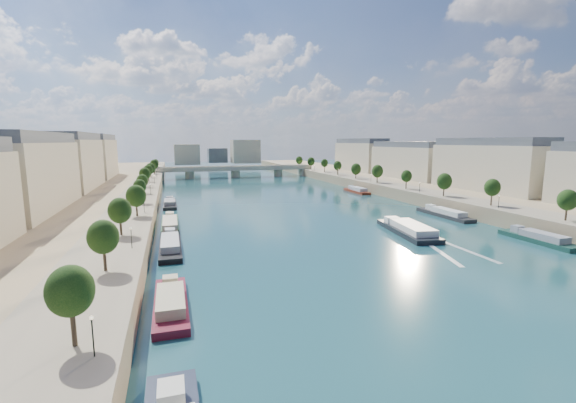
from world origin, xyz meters
TOP-DOWN VIEW (x-y plane):
  - ground at (0.00, 100.00)m, footprint 700.00×700.00m
  - quay_left at (-72.00, 100.00)m, footprint 44.00×520.00m
  - quay_right at (72.00, 100.00)m, footprint 44.00×520.00m
  - pave_left at (-57.00, 100.00)m, footprint 14.00×520.00m
  - pave_right at (57.00, 100.00)m, footprint 14.00×520.00m
  - trees_left at (-55.00, 102.00)m, footprint 4.80×268.80m
  - trees_right at (55.00, 110.00)m, footprint 4.80×268.80m
  - lamps_left at (-52.50, 90.00)m, footprint 0.36×200.36m
  - lamps_right at (52.50, 105.00)m, footprint 0.36×200.36m
  - buildings_left at (-85.00, 112.00)m, footprint 16.00×226.00m
  - buildings_right at (85.00, 112.00)m, footprint 16.00×226.00m
  - skyline at (3.19, 319.52)m, footprint 79.00×42.00m
  - bridge at (0.00, 227.20)m, footprint 112.00×12.00m
  - tour_barge at (19.01, 43.06)m, footprint 11.70×27.80m
  - wake at (19.01, 26.43)m, footprint 11.50×26.02m
  - moored_barges_left at (-45.50, 43.79)m, footprint 5.00×156.20m
  - moored_barges_right at (45.50, 48.22)m, footprint 5.00×159.85m

SIDE VIEW (x-z plane):
  - ground at x=0.00m, z-range 0.00..0.00m
  - wake at x=19.01m, z-range 0.00..0.04m
  - moored_barges_left at x=-45.50m, z-range -0.96..2.64m
  - moored_barges_right at x=45.50m, z-range -0.96..2.64m
  - tour_barge at x=19.01m, z-range -0.86..2.86m
  - quay_left at x=-72.00m, z-range 0.00..5.00m
  - quay_right at x=72.00m, z-range 0.00..5.00m
  - pave_left at x=-57.00m, z-range 5.00..5.10m
  - pave_right at x=57.00m, z-range 5.00..5.10m
  - bridge at x=0.00m, z-range 1.01..9.16m
  - lamps_left at x=-52.50m, z-range 5.64..9.92m
  - lamps_right at x=52.50m, z-range 5.64..9.92m
  - trees_left at x=-55.00m, z-range 6.35..14.61m
  - trees_right at x=55.00m, z-range 6.35..14.61m
  - skyline at x=3.19m, z-range 3.66..25.66m
  - buildings_left at x=-85.00m, z-range 4.85..28.05m
  - buildings_right at x=85.00m, z-range 4.85..28.05m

